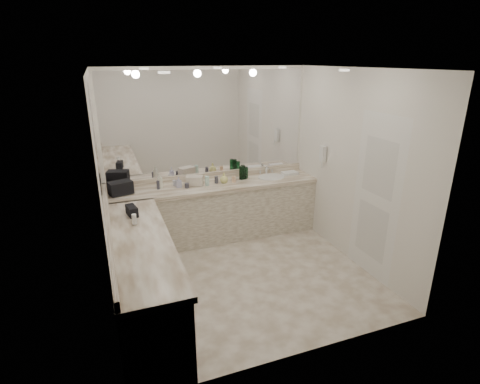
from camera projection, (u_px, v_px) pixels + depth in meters
name	position (u px, v px, depth m)	size (l,w,h in m)	color
floor	(243.00, 275.00, 4.95)	(3.20, 3.20, 0.00)	beige
ceiling	(243.00, 68.00, 4.08)	(3.20, 3.20, 0.00)	white
wall_back	(209.00, 154.00, 5.84)	(3.20, 0.02, 2.60)	silver
wall_left	(103.00, 198.00, 3.98)	(0.02, 3.00, 2.60)	silver
wall_right	(354.00, 169.00, 5.04)	(0.02, 3.00, 2.60)	silver
vanity_back_base	(216.00, 213.00, 5.87)	(3.20, 0.60, 0.84)	silver
vanity_back_top	(215.00, 186.00, 5.71)	(3.20, 0.64, 0.06)	#EEE1CD
vanity_left_base	(143.00, 278.00, 4.12)	(0.60, 2.40, 0.84)	silver
vanity_left_top	(140.00, 242.00, 3.97)	(0.64, 2.42, 0.06)	#EEE1CD
backsplash_back	(210.00, 175.00, 5.94)	(3.20, 0.04, 0.10)	#EEE1CD
backsplash_left	(109.00, 228.00, 4.11)	(0.04, 3.00, 0.10)	#EEE1CD
mirror_back	(208.00, 123.00, 5.66)	(3.12, 0.01, 1.55)	white
mirror_left	(99.00, 154.00, 3.83)	(0.01, 2.92, 1.55)	white
sink	(271.00, 177.00, 6.02)	(0.44, 0.44, 0.03)	white
faucet	(266.00, 170.00, 6.18)	(0.24, 0.16, 0.14)	silver
wall_phone	(323.00, 154.00, 5.63)	(0.06, 0.10, 0.24)	white
door	(376.00, 198.00, 4.68)	(0.02, 0.82, 2.10)	white
black_toiletry_bag	(121.00, 188.00, 5.23)	(0.31, 0.20, 0.18)	black
black_bag_spill	(132.00, 211.00, 4.54)	(0.10, 0.22, 0.12)	black
cream_cosmetic_case	(195.00, 181.00, 5.61)	(0.24, 0.15, 0.14)	beige
hand_towel	(290.00, 173.00, 6.17)	(0.25, 0.16, 0.04)	white
lotion_left	(134.00, 220.00, 4.27)	(0.05, 0.05, 0.12)	white
soap_bottle_a	(160.00, 181.00, 5.48)	(0.09, 0.09, 0.23)	silver
soap_bottle_b	(179.00, 182.00, 5.52)	(0.07, 0.07, 0.16)	#B4B4D4
soap_bottle_c	(224.00, 178.00, 5.71)	(0.12, 0.12, 0.16)	#E1DE7C
green_bottle_0	(241.00, 173.00, 5.87)	(0.07, 0.07, 0.21)	#134A25
green_bottle_1	(243.00, 172.00, 5.91)	(0.07, 0.07, 0.22)	#134A25
green_bottle_2	(244.00, 173.00, 5.89)	(0.06, 0.06, 0.19)	#134A25
green_bottle_3	(246.00, 173.00, 5.95)	(0.07, 0.07, 0.18)	#134A25
amenity_bottle_0	(130.00, 190.00, 5.34)	(0.04, 0.04, 0.07)	#9966B2
amenity_bottle_1	(234.00, 179.00, 5.77)	(0.06, 0.06, 0.09)	#E0B28C
amenity_bottle_2	(187.00, 186.00, 5.51)	(0.06, 0.06, 0.07)	#3F3F4C
amenity_bottle_3	(216.00, 180.00, 5.71)	(0.06, 0.06, 0.11)	#3F3F4C
amenity_bottle_4	(158.00, 185.00, 5.45)	(0.04, 0.04, 0.13)	#3F3F4C
amenity_bottle_5	(174.00, 183.00, 5.60)	(0.05, 0.05, 0.09)	silver
amenity_bottle_6	(207.00, 181.00, 5.61)	(0.06, 0.06, 0.14)	silver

